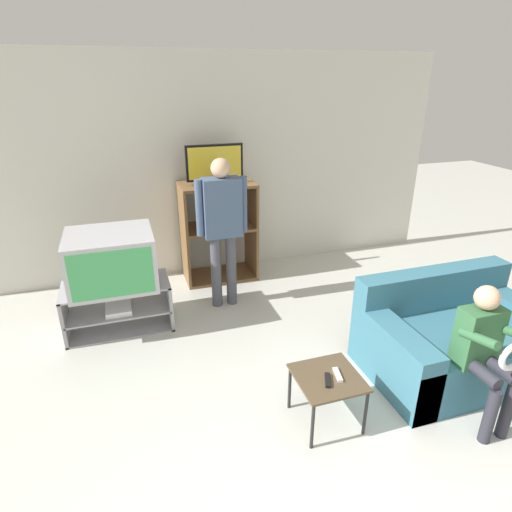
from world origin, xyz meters
TOP-DOWN VIEW (x-y plane):
  - wall_back at (0.00, 4.08)m, footprint 6.40×0.06m
  - tv_stand at (-0.99, 2.91)m, footprint 1.01×0.49m
  - television_main at (-0.99, 2.92)m, footprint 0.79×0.68m
  - media_shelf at (0.23, 3.75)m, footprint 0.86×0.51m
  - television_flat at (0.21, 3.73)m, footprint 0.65×0.20m
  - snack_table at (0.39, 1.16)m, footprint 0.45×0.45m
  - remote_control_black at (0.37, 1.11)m, footprint 0.09×0.15m
  - remote_control_white at (0.46, 1.14)m, footprint 0.07×0.15m
  - couch at (1.69, 1.39)m, footprint 1.47×0.93m
  - person_standing_adult at (0.12, 3.06)m, footprint 0.53×0.20m
  - person_seated_child at (1.43, 0.86)m, footprint 0.33×0.43m

SIDE VIEW (x-z plane):
  - tv_stand at x=-0.99m, z-range 0.00..0.47m
  - couch at x=1.69m, z-range -0.12..0.67m
  - snack_table at x=0.39m, z-range 0.15..0.54m
  - remote_control_black at x=0.37m, z-range 0.39..0.41m
  - remote_control_white at x=0.46m, z-range 0.39..0.41m
  - media_shelf at x=0.23m, z-range 0.01..1.20m
  - person_seated_child at x=1.43m, z-range 0.09..1.14m
  - television_main at x=-0.99m, z-range 0.48..1.00m
  - person_standing_adult at x=0.12m, z-range 0.17..1.77m
  - wall_back at x=0.00m, z-range 0.00..2.60m
  - television_flat at x=0.21m, z-range 1.17..1.61m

